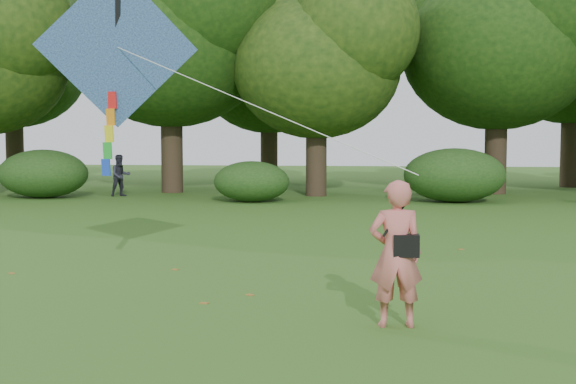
# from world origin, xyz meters

# --- Properties ---
(ground) EXTENTS (100.00, 100.00, 0.00)m
(ground) POSITION_xyz_m (0.00, 0.00, 0.00)
(ground) COLOR #265114
(ground) RESTS_ON ground
(man_kite_flyer) EXTENTS (0.68, 0.50, 1.74)m
(man_kite_flyer) POSITION_xyz_m (0.65, 0.89, 0.87)
(man_kite_flyer) COLOR #D56A64
(man_kite_flyer) RESTS_ON ground
(bystander_left) EXTENTS (0.98, 0.95, 1.59)m
(bystander_left) POSITION_xyz_m (-9.39, 18.80, 0.80)
(bystander_left) COLOR #272734
(bystander_left) RESTS_ON ground
(crossbody_bag) EXTENTS (0.43, 0.20, 0.70)m
(crossbody_bag) POSITION_xyz_m (0.76, 0.86, 0.98)
(crossbody_bag) COLOR black
(crossbody_bag) RESTS_ON ground
(flying_kite) EXTENTS (5.62, 2.74, 3.20)m
(flying_kite) POSITION_xyz_m (-3.55, 3.13, 3.57)
(flying_kite) COLOR #252EA4
(flying_kite) RESTS_ON ground
(tree_line) EXTENTS (54.70, 15.30, 9.48)m
(tree_line) POSITION_xyz_m (1.67, 22.88, 5.60)
(tree_line) COLOR #3A2D1E
(tree_line) RESTS_ON ground
(shrub_band) EXTENTS (39.15, 3.22, 1.88)m
(shrub_band) POSITION_xyz_m (-0.72, 17.60, 0.86)
(shrub_band) COLOR #264919
(shrub_band) RESTS_ON ground
(fallen_leaves) EXTENTS (10.58, 11.01, 0.01)m
(fallen_leaves) POSITION_xyz_m (0.33, 1.34, 0.01)
(fallen_leaves) COLOR olive
(fallen_leaves) RESTS_ON ground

